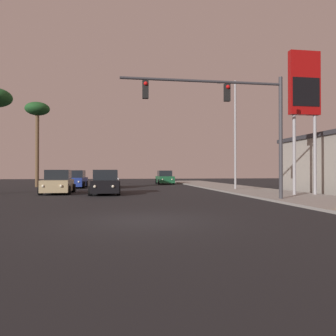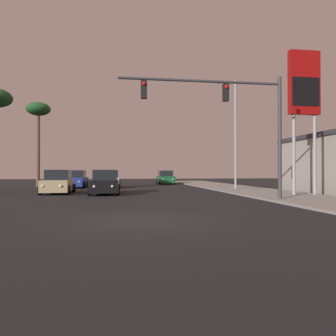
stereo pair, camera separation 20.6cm
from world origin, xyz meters
name	(u,v)px [view 1 (the left image)]	position (x,y,z in m)	size (l,w,h in m)	color
ground_plane	(145,220)	(0.00, 0.00, 0.00)	(120.00, 120.00, 0.00)	black
sidewalk_right	(275,194)	(9.50, 10.00, 0.06)	(5.00, 60.00, 0.12)	gray
car_tan	(58,183)	(-5.05, 13.60, 0.76)	(2.04, 4.34, 1.68)	tan
car_blue	(75,180)	(-4.89, 21.90, 0.76)	(2.04, 4.34, 1.68)	navy
car_silver	(109,180)	(-1.69, 21.60, 0.76)	(2.04, 4.31, 1.68)	#B7B7BC
car_black	(105,183)	(-1.73, 12.47, 0.76)	(2.04, 4.33, 1.68)	black
car_green	(165,178)	(4.89, 29.80, 0.76)	(2.04, 4.32, 1.68)	#195933
traffic_light_mast	(235,110)	(5.19, 5.86, 4.79)	(8.61, 0.36, 6.50)	#38383D
street_lamp	(234,129)	(8.64, 15.50, 5.12)	(1.74, 0.24, 9.00)	#99999E
gas_station_sign	(304,91)	(10.71, 8.48, 6.62)	(2.00, 0.42, 9.00)	#99999E
palm_tree_mid	(37,113)	(-8.89, 24.00, 7.42)	(2.40, 2.40, 8.55)	brown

